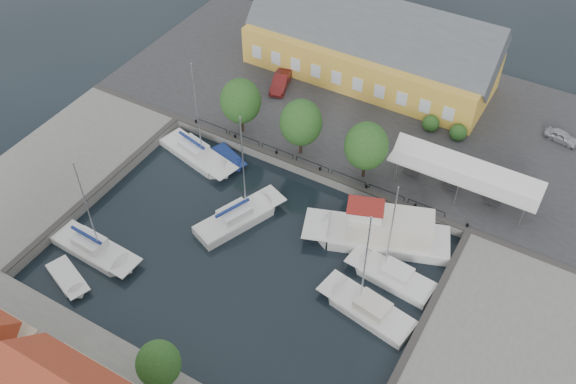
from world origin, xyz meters
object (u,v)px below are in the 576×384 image
Objects in this scene: east_boat_a at (392,277)px; launch_sw at (68,279)px; west_boat_d at (95,250)px; launch_nw at (228,159)px; trawler at (383,233)px; east_boat_b at (368,310)px; car_red at (281,82)px; warehouse at (366,46)px; car_silver at (562,137)px; tent_canopy at (465,172)px; center_sailboat at (238,219)px; west_boat_a at (197,155)px.

launch_sw is (-23.96, -13.92, -0.17)m from east_boat_a.
west_boat_d is 2.46× the size of launch_nw.
trawler is 1.19× the size of east_boat_b.
east_boat_b reaches higher than car_red.
launch_sw is at bearing -157.48° from east_boat_b.
east_boat_b is at bearing -64.11° from warehouse.
car_red is (-29.88, -6.34, 0.16)m from car_silver.
launch_sw is 19.97m from launch_nw.
tent_canopy is 2.92× the size of launch_nw.
launch_nw is (-5.90, -20.00, -4.34)m from warehouse.
west_boat_d is (-21.55, -13.96, -0.75)m from trawler.
warehouse is 8.09× the size of car_silver.
center_sailboat is (6.63, -19.06, -1.40)m from car_red.
launch_sw is at bearing -149.85° from east_boat_a.
center_sailboat is at bearing -49.73° from launch_nw.
east_boat_a is 26.25m from west_boat_d.
east_boat_a is 24.10m from west_boat_a.
car_red is 32.18m from launch_sw.
east_boat_b is 2.39× the size of launch_nw.
center_sailboat is at bearing 167.76° from east_boat_b.
east_boat_a reaches higher than trawler.
launch_sw is (-0.28, -18.41, -0.18)m from west_boat_a.
center_sailboat is 13.11m from west_boat_d.
warehouse is at bearing 73.57° from launch_nw.
west_boat_a is 2.35× the size of launch_sw.
east_boat_b is 24.89m from west_boat_a.
east_boat_a is at bearing -98.32° from tent_canopy.
east_boat_b is (14.52, -29.91, -4.17)m from warehouse.
tent_canopy is 12.54m from east_boat_a.
warehouse reaches higher than launch_nw.
car_silver is 0.67× the size of launch_sw.
east_boat_a is at bearing -54.22° from trawler.
car_red is at bearing 142.67° from trawler.
tent_canopy is 24.32m from car_red.
tent_canopy is at bearing 164.49° from car_silver.
west_boat_a is (-8.83, -21.31, -4.16)m from warehouse.
trawler is 18.36m from launch_nw.
trawler is at bearing 106.15° from east_boat_b.
car_red is (-6.84, -7.66, -2.66)m from warehouse.
trawler is (12.51, 4.46, 0.65)m from center_sailboat.
west_boat_a is at bearing -112.51° from warehouse.
west_boat_d is (-0.41, -14.91, -0.00)m from west_boat_a.
center_sailboat is (-16.81, -12.86, -3.32)m from tent_canopy.
car_red is at bearing 85.95° from launch_sw.
warehouse is at bearing 140.14° from tent_canopy.
west_boat_a is 18.41m from launch_sw.
trawler is (19.14, -14.60, -0.75)m from car_red.
west_boat_a is (-25.43, -7.45, -3.41)m from tent_canopy.
car_red is at bearing 85.18° from west_boat_d.
west_boat_a reaches higher than warehouse.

